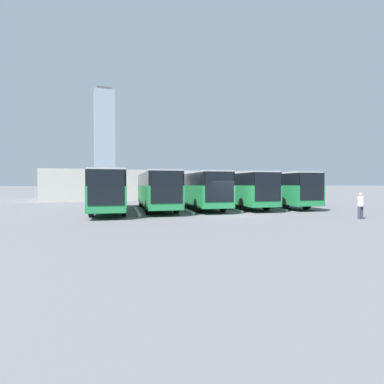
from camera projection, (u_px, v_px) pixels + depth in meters
name	position (u px, v px, depth m)	size (l,w,h in m)	color
ground_plane	(230.00, 215.00, 21.99)	(600.00, 600.00, 0.00)	#5B5B60
bus_0	(274.00, 188.00, 30.19)	(3.94, 12.52, 3.31)	#238447
curb_divider_0	(268.00, 208.00, 27.83)	(0.24, 6.59, 0.15)	#B2B2AD
bus_1	(238.00, 188.00, 29.05)	(3.94, 12.52, 3.31)	#238447
curb_divider_1	(228.00, 209.00, 26.69)	(0.24, 6.59, 0.15)	#B2B2AD
bus_2	(198.00, 189.00, 27.84)	(3.94, 12.52, 3.31)	#238447
curb_divider_2	(184.00, 210.00, 25.48)	(0.24, 6.59, 0.15)	#B2B2AD
bus_3	(156.00, 189.00, 26.32)	(3.94, 12.52, 3.31)	#238447
curb_divider_3	(137.00, 211.00, 23.96)	(0.24, 6.59, 0.15)	#B2B2AD
bus_4	(110.00, 189.00, 24.38)	(3.94, 12.52, 3.31)	#238447
pedestrian	(361.00, 205.00, 19.41)	(0.40, 0.38, 1.72)	#38384C
station_building	(151.00, 185.00, 46.53)	(30.39, 13.64, 4.19)	beige
office_tower	(104.00, 138.00, 232.81)	(14.92, 14.92, 76.25)	#93A8B7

